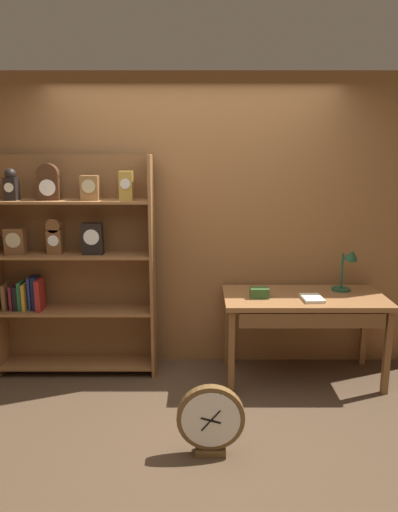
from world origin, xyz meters
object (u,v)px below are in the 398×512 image
(bookshelf, at_px, (69,263))
(open_repair_manual, at_px, (312,298))
(workbench, at_px, (305,306))
(round_clock_large, at_px, (211,420))
(toolbox_small, at_px, (260,293))
(desk_lamp, at_px, (348,267))

(bookshelf, xyz_separation_m, open_repair_manual, (2.05, -0.28, -0.23))
(workbench, distance_m, round_clock_large, 1.39)
(toolbox_small, bearing_deg, round_clock_large, -112.66)
(desk_lamp, height_order, open_repair_manual, desk_lamp)
(workbench, relative_size, round_clock_large, 2.81)
(toolbox_small, relative_size, open_repair_manual, 0.70)
(bookshelf, height_order, round_clock_large, bookshelf)
(toolbox_small, xyz_separation_m, open_repair_manual, (0.43, -0.06, -0.03))
(desk_lamp, height_order, toolbox_small, desk_lamp)
(desk_lamp, bearing_deg, round_clock_large, -135.11)
(round_clock_large, bearing_deg, bookshelf, 134.12)
(desk_lamp, xyz_separation_m, toolbox_small, (-0.78, -0.18, -0.18))
(workbench, relative_size, open_repair_manual, 6.16)
(workbench, xyz_separation_m, open_repair_manual, (0.04, -0.09, 0.10))
(toolbox_small, distance_m, round_clock_large, 1.24)
(desk_lamp, distance_m, open_repair_manual, 0.47)
(open_repair_manual, bearing_deg, bookshelf, 168.61)
(bookshelf, height_order, toolbox_small, bookshelf)
(desk_lamp, xyz_separation_m, open_repair_manual, (-0.35, -0.24, -0.21))
(workbench, bearing_deg, toolbox_small, -175.86)
(workbench, height_order, round_clock_large, workbench)
(bookshelf, height_order, open_repair_manual, bookshelf)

